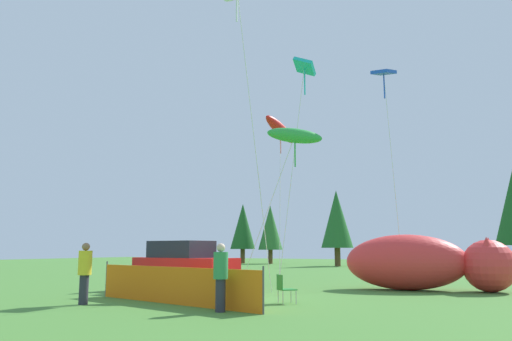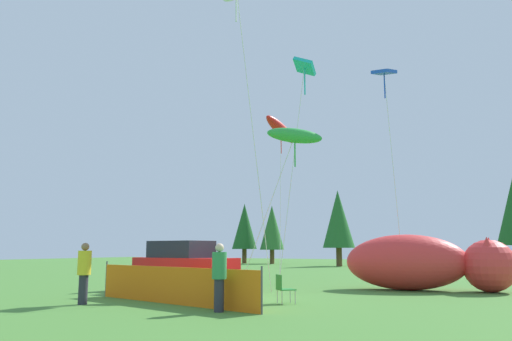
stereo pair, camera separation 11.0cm
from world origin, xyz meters
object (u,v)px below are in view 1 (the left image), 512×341
at_px(spectator_in_black_shirt, 221,274).
at_px(kite_teal_diamond, 304,71).
at_px(kite_green_fish, 295,136).
at_px(spectator_in_grey_shirt, 85,271).
at_px(inflatable_cat, 424,264).
at_px(folding_chair, 284,287).
at_px(kite_blue_box, 384,77).
at_px(kite_red_lizard, 280,130).
at_px(parked_car, 184,267).

distance_m(spectator_in_black_shirt, kite_teal_diamond, 11.68).
relative_size(spectator_in_black_shirt, kite_green_fish, 0.27).
bearing_deg(spectator_in_grey_shirt, kite_teal_diamond, 66.11).
bearing_deg(kite_green_fish, inflatable_cat, 32.17).
height_order(folding_chair, spectator_in_black_shirt, spectator_in_black_shirt).
xyz_separation_m(inflatable_cat, spectator_in_black_shirt, (-3.59, -9.61, -0.04)).
relative_size(folding_chair, inflatable_cat, 0.13).
xyz_separation_m(spectator_in_grey_shirt, kite_green_fish, (3.79, 7.31, 5.24)).
xyz_separation_m(folding_chair, kite_green_fish, (-1.43, 4.20, 5.74)).
bearing_deg(kite_blue_box, kite_green_fish, -119.07).
bearing_deg(kite_red_lizard, inflatable_cat, -17.90).
bearing_deg(kite_green_fish, folding_chair, -71.23).
xyz_separation_m(spectator_in_grey_shirt, kite_blue_box, (6.43, 12.05, 8.82)).
relative_size(parked_car, folding_chair, 5.17).
xyz_separation_m(spectator_in_black_shirt, kite_red_lizard, (-3.92, 12.04, 6.97)).
bearing_deg(parked_car, kite_teal_diamond, 53.73).
bearing_deg(spectator_in_grey_shirt, kite_green_fish, 62.57).
distance_m(folding_chair, kite_green_fish, 7.26).
relative_size(spectator_in_grey_shirt, kite_green_fish, 0.28).
height_order(kite_blue_box, kite_green_fish, kite_blue_box).
relative_size(folding_chair, kite_red_lizard, 0.10).
bearing_deg(folding_chair, kite_blue_box, 36.67).
bearing_deg(kite_red_lizard, kite_teal_diamond, -52.39).
height_order(folding_chair, kite_teal_diamond, kite_teal_diamond).
bearing_deg(spectator_in_black_shirt, kite_green_fish, 96.67).
bearing_deg(kite_red_lizard, folding_chair, -64.16).
height_order(inflatable_cat, kite_green_fish, kite_green_fish).
height_order(parked_car, spectator_in_black_shirt, parked_car).
distance_m(inflatable_cat, kite_green_fish, 7.36).
height_order(spectator_in_black_shirt, kite_green_fish, kite_green_fish).
distance_m(spectator_in_grey_shirt, kite_blue_box, 16.26).
bearing_deg(spectator_in_grey_shirt, inflatable_cat, 50.89).
bearing_deg(kite_teal_diamond, folding_chair, -74.82).
height_order(folding_chair, kite_red_lizard, kite_red_lizard).
relative_size(kite_red_lizard, kite_teal_diamond, 0.87).
distance_m(inflatable_cat, kite_blue_box, 9.19).
bearing_deg(spectator_in_black_shirt, parked_car, 135.50).
bearing_deg(kite_red_lizard, spectator_in_grey_shirt, -93.08).
distance_m(parked_car, inflatable_cat, 9.61).
xyz_separation_m(folding_chair, kite_teal_diamond, (-1.46, 5.38, 8.93)).
relative_size(folding_chair, spectator_in_black_shirt, 0.48).
distance_m(parked_car, kite_teal_diamond, 9.91).
height_order(kite_red_lizard, kite_green_fish, kite_red_lizard).
distance_m(inflatable_cat, kite_teal_diamond, 9.63).
distance_m(parked_car, kite_red_lizard, 10.36).
bearing_deg(kite_blue_box, kite_red_lizard, 175.51).
distance_m(kite_red_lizard, kite_blue_box, 6.07).
xyz_separation_m(parked_car, kite_red_lizard, (0.57, 7.62, 7.00)).
bearing_deg(parked_car, spectator_in_grey_shirt, -82.15).
bearing_deg(kite_green_fish, spectator_in_grey_shirt, -117.43).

